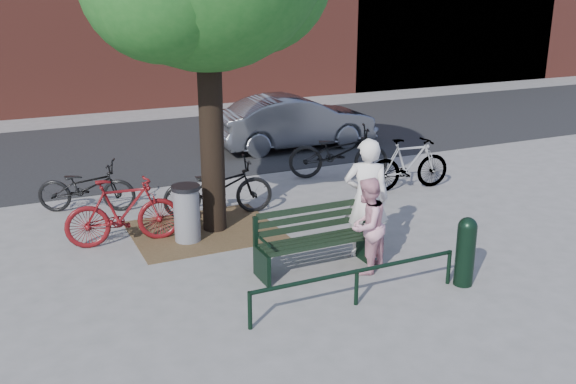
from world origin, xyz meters
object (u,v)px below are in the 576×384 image
person_right (367,226)px  bollard (466,249)px  litter_bin (187,213)px  park_bench (312,238)px  bicycle_c (218,188)px  parked_car (295,122)px  person_left (366,198)px

person_right → bollard: person_right is taller
person_right → litter_bin: 3.03m
park_bench → bollard: bearing=-39.7°
park_bench → bollard: size_ratio=1.74×
person_right → bicycle_c: size_ratio=0.71×
park_bench → parked_car: size_ratio=0.42×
bollard → litter_bin: bearing=133.7°
person_left → litter_bin: person_left is taller
person_right → parked_car: 7.66m
bicycle_c → parked_car: size_ratio=0.48×
bicycle_c → person_left: bearing=-142.7°
person_left → litter_bin: bearing=-7.4°
person_right → parked_car: (2.33, 7.30, -0.03)m
person_left → person_right: person_left is taller
person_right → parked_car: bearing=-137.7°
parked_car → person_right: bearing=164.2°
litter_bin → parked_car: (4.36, 5.07, 0.20)m
park_bench → bollard: 2.18m
park_bench → parked_car: (2.99, 6.87, 0.20)m
park_bench → litter_bin: 2.27m
litter_bin → bicycle_c: (0.88, 0.99, 0.04)m
bollard → bicycle_c: bearing=117.5°
bicycle_c → parked_car: 5.37m
person_left → parked_car: bearing=-77.4°
bollard → litter_bin: bollard is taller
person_right → bicycle_c: person_right is taller
parked_car → park_bench: bearing=158.4°
park_bench → person_right: person_right is taller
person_left → bicycle_c: size_ratio=0.94×
litter_bin → bicycle_c: 1.32m
park_bench → person_right: 0.82m
bollard → bicycle_c: (-2.17, 4.18, -0.01)m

